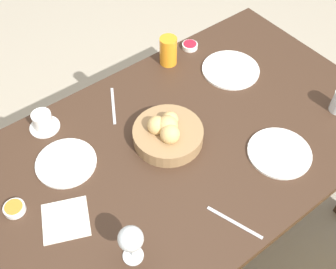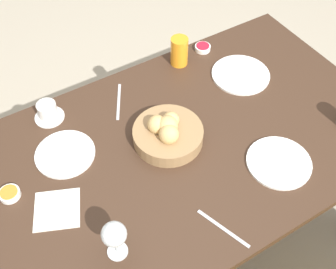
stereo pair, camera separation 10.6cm
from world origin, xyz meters
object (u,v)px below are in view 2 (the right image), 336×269
(plate_near_left, at_px, (241,75))
(plate_near_right, at_px, (65,154))
(fork_silver, at_px, (223,228))
(jam_bowl_honey, at_px, (10,194))
(juice_glass, at_px, (179,51))
(knife_silver, at_px, (119,101))
(wine_glass, at_px, (114,235))
(napkin, at_px, (57,210))
(coffee_cup, at_px, (48,112))
(plate_far_center, at_px, (279,162))
(jam_bowl_berry, at_px, (203,48))
(bread_basket, at_px, (167,133))

(plate_near_left, relative_size, plate_near_right, 1.14)
(fork_silver, bearing_deg, jam_bowl_honey, -41.11)
(juice_glass, xyz_separation_m, knife_silver, (0.33, 0.07, -0.06))
(wine_glass, xyz_separation_m, napkin, (0.10, -0.23, -0.11))
(coffee_cup, distance_m, fork_silver, 0.79)
(plate_near_right, bearing_deg, coffee_cup, -95.17)
(plate_far_center, distance_m, coffee_cup, 0.88)
(plate_near_left, xyz_separation_m, jam_bowl_berry, (0.04, -0.23, 0.01))
(fork_silver, relative_size, napkin, 0.99)
(jam_bowl_berry, relative_size, fork_silver, 0.37)
(juice_glass, xyz_separation_m, fork_silver, (0.31, 0.75, -0.06))
(plate_far_center, bearing_deg, fork_silver, 18.00)
(jam_bowl_berry, xyz_separation_m, jam_bowl_honey, (0.98, 0.30, 0.00))
(jam_bowl_berry, relative_size, napkin, 0.36)
(coffee_cup, xyz_separation_m, fork_silver, (-0.30, 0.73, -0.03))
(wine_glass, bearing_deg, jam_bowl_berry, -139.17)
(plate_near_right, bearing_deg, jam_bowl_berry, -163.06)
(plate_far_center, bearing_deg, coffee_cup, -45.67)
(jam_bowl_honey, bearing_deg, jam_bowl_berry, -163.22)
(plate_far_center, bearing_deg, wine_glass, -0.09)
(coffee_cup, height_order, fork_silver, coffee_cup)
(jam_bowl_berry, bearing_deg, napkin, 26.25)
(juice_glass, height_order, jam_bowl_berry, juice_glass)
(bread_basket, bearing_deg, plate_near_left, -162.83)
(plate_far_center, xyz_separation_m, coffee_cup, (0.62, -0.63, 0.03))
(plate_near_left, bearing_deg, jam_bowl_berry, -79.49)
(bread_basket, height_order, fork_silver, bread_basket)
(juice_glass, xyz_separation_m, napkin, (0.73, 0.41, -0.06))
(plate_near_left, relative_size, wine_glass, 1.58)
(fork_silver, bearing_deg, plate_near_right, -59.54)
(jam_bowl_honey, relative_size, knife_silver, 0.40)
(jam_bowl_berry, bearing_deg, knife_silver, 11.22)
(jam_bowl_berry, distance_m, napkin, 0.97)
(fork_silver, bearing_deg, juice_glass, -112.27)
(plate_near_left, height_order, jam_bowl_honey, jam_bowl_honey)
(bread_basket, distance_m, plate_near_left, 0.47)
(knife_silver, bearing_deg, napkin, 40.14)
(bread_basket, height_order, coffee_cup, bread_basket)
(jam_bowl_honey, bearing_deg, fork_silver, 138.89)
(plate_near_right, distance_m, wine_glass, 0.44)
(juice_glass, bearing_deg, jam_bowl_honey, 18.13)
(juice_glass, height_order, coffee_cup, juice_glass)
(plate_far_center, relative_size, jam_bowl_honey, 3.28)
(coffee_cup, relative_size, knife_silver, 0.64)
(jam_bowl_honey, distance_m, napkin, 0.17)
(knife_silver, bearing_deg, plate_near_left, 165.62)
(jam_bowl_honey, bearing_deg, napkin, 130.61)
(fork_silver, bearing_deg, bread_basket, -95.31)
(plate_near_right, distance_m, jam_bowl_berry, 0.79)
(bread_basket, bearing_deg, fork_silver, 84.69)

